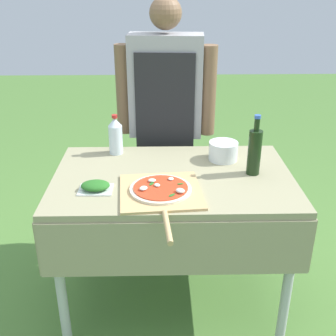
# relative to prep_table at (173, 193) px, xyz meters

# --- Properties ---
(ground_plane) EXTENTS (12.00, 12.00, 0.00)m
(ground_plane) POSITION_rel_prep_table_xyz_m (0.00, 0.00, -0.70)
(ground_plane) COLOR #517F38
(prep_table) EXTENTS (1.23, 0.79, 0.81)m
(prep_table) POSITION_rel_prep_table_xyz_m (0.00, 0.00, 0.00)
(prep_table) COLOR gray
(prep_table) RESTS_ON ground
(person_cook) EXTENTS (0.61, 0.23, 1.63)m
(person_cook) POSITION_rel_prep_table_xyz_m (-0.03, 0.60, 0.26)
(person_cook) COLOR #333D56
(person_cook) RESTS_ON ground
(pizza_on_peel) EXTENTS (0.41, 0.63, 0.05)m
(pizza_on_peel) POSITION_rel_prep_table_xyz_m (-0.06, -0.20, 0.12)
(pizza_on_peel) COLOR tan
(pizza_on_peel) RESTS_ON prep_table
(oil_bottle) EXTENTS (0.07, 0.07, 0.31)m
(oil_bottle) POSITION_rel_prep_table_xyz_m (0.41, 0.01, 0.23)
(oil_bottle) COLOR black
(oil_bottle) RESTS_ON prep_table
(water_bottle) EXTENTS (0.08, 0.08, 0.23)m
(water_bottle) POSITION_rel_prep_table_xyz_m (-0.31, 0.30, 0.21)
(water_bottle) COLOR silver
(water_bottle) RESTS_ON prep_table
(herb_container) EXTENTS (0.16, 0.12, 0.05)m
(herb_container) POSITION_rel_prep_table_xyz_m (-0.37, -0.16, 0.13)
(herb_container) COLOR silver
(herb_container) RESTS_ON prep_table
(mixing_tub) EXTENTS (0.16, 0.16, 0.10)m
(mixing_tub) POSITION_rel_prep_table_xyz_m (0.28, 0.19, 0.16)
(mixing_tub) COLOR silver
(mixing_tub) RESTS_ON prep_table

